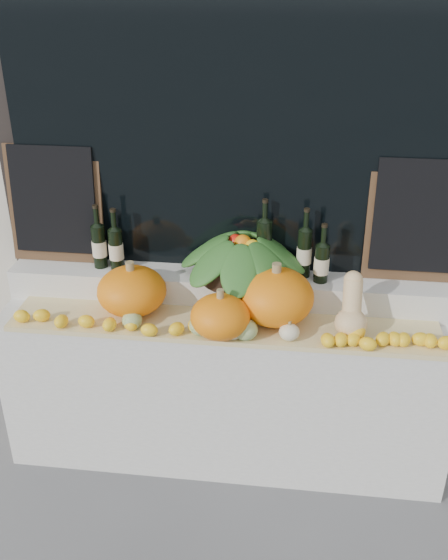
{
  "coord_description": "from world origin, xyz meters",
  "views": [
    {
      "loc": [
        0.32,
        -1.17,
        2.51
      ],
      "look_at": [
        0.0,
        1.45,
        1.12
      ],
      "focal_mm": 40.0,
      "sensor_mm": 36.0,
      "label": 1
    }
  ],
  "objects_px": {
    "pumpkin_right": "(275,297)",
    "wine_bottle_tall": "(264,246)",
    "produce_bowl": "(243,256)",
    "pumpkin_left": "(132,291)",
    "butternut_squash": "(352,311)"
  },
  "relations": [
    {
      "from": "produce_bowl",
      "to": "wine_bottle_tall",
      "type": "height_order",
      "value": "wine_bottle_tall"
    },
    {
      "from": "pumpkin_left",
      "to": "butternut_squash",
      "type": "relative_size",
      "value": 1.17
    },
    {
      "from": "butternut_squash",
      "to": "wine_bottle_tall",
      "type": "height_order",
      "value": "wine_bottle_tall"
    },
    {
      "from": "pumpkin_left",
      "to": "pumpkin_right",
      "type": "distance_m",
      "value": 0.71
    },
    {
      "from": "butternut_squash",
      "to": "produce_bowl",
      "type": "distance_m",
      "value": 0.61
    },
    {
      "from": "pumpkin_right",
      "to": "butternut_squash",
      "type": "distance_m",
      "value": 0.37
    },
    {
      "from": "butternut_squash",
      "to": "produce_bowl",
      "type": "xyz_separation_m",
      "value": [
        -0.54,
        0.27,
        0.13
      ]
    },
    {
      "from": "pumpkin_right",
      "to": "butternut_squash",
      "type": "xyz_separation_m",
      "value": [
        0.36,
        -0.07,
        -0.02
      ]
    },
    {
      "from": "produce_bowl",
      "to": "wine_bottle_tall",
      "type": "bearing_deg",
      "value": 26.93
    },
    {
      "from": "produce_bowl",
      "to": "wine_bottle_tall",
      "type": "distance_m",
      "value": 0.12
    },
    {
      "from": "pumpkin_right",
      "to": "wine_bottle_tall",
      "type": "height_order",
      "value": "wine_bottle_tall"
    },
    {
      "from": "pumpkin_left",
      "to": "pumpkin_right",
      "type": "height_order",
      "value": "pumpkin_right"
    },
    {
      "from": "pumpkin_right",
      "to": "butternut_squash",
      "type": "relative_size",
      "value": 1.26
    },
    {
      "from": "pumpkin_right",
      "to": "butternut_squash",
      "type": "height_order",
      "value": "butternut_squash"
    },
    {
      "from": "pumpkin_left",
      "to": "wine_bottle_tall",
      "type": "height_order",
      "value": "wine_bottle_tall"
    }
  ]
}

